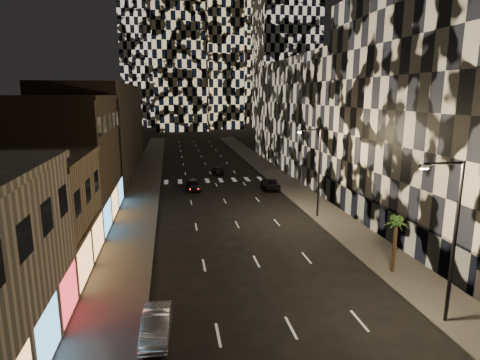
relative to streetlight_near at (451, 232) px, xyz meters
name	(u,v)px	position (x,y,z in m)	size (l,w,h in m)	color
sidewalk_left	(145,182)	(-18.35, 40.00, -5.28)	(4.00, 120.00, 0.15)	#47443F
sidewalk_right	(279,178)	(1.65, 40.00, -5.28)	(4.00, 120.00, 0.15)	#47443F
curb_left	(160,182)	(-16.25, 40.00, -5.28)	(0.20, 120.00, 0.15)	#4C4C47
curb_right	(266,178)	(-0.45, 40.00, -5.28)	(0.20, 120.00, 0.15)	#4C4C47
retail_tan	(15,219)	(-25.35, 11.00, -1.35)	(10.00, 10.00, 8.00)	#897152
retail_brown	(60,162)	(-25.35, 23.50, 0.65)	(10.00, 15.00, 12.00)	#453527
retail_filler_left	(102,129)	(-25.35, 50.00, 1.65)	(10.00, 40.00, 14.00)	#453527
midrise_right	(465,111)	(11.65, 14.50, 5.65)	(16.00, 25.00, 22.00)	#232326
midrise_base	(378,217)	(3.95, 14.50, -3.85)	(0.60, 25.00, 3.00)	#383838
midrise_filler_right	(327,116)	(11.65, 47.00, 3.65)	(16.00, 40.00, 18.00)	#232326
streetlight_near	(451,232)	(0.00, 0.00, 0.00)	(2.55, 0.25, 9.00)	black
streetlight_far	(317,166)	(0.00, 20.00, 0.00)	(2.55, 0.25, 9.00)	black
car_silver_parked	(156,325)	(-15.55, 1.41, -4.68)	(1.41, 4.06, 1.34)	#A1A2A7
car_dark_midlane	(193,185)	(-11.74, 34.24, -4.65)	(1.67, 4.15, 1.41)	black
car_dark_oncoming	(218,170)	(-7.10, 45.20, -4.77)	(1.63, 4.02, 1.17)	black
car_dark_rightlane	(271,184)	(-1.45, 33.05, -4.69)	(2.21, 4.78, 1.33)	black
palm_tree	(396,226)	(0.79, 6.40, -1.83)	(2.08, 2.08, 4.09)	#47331E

